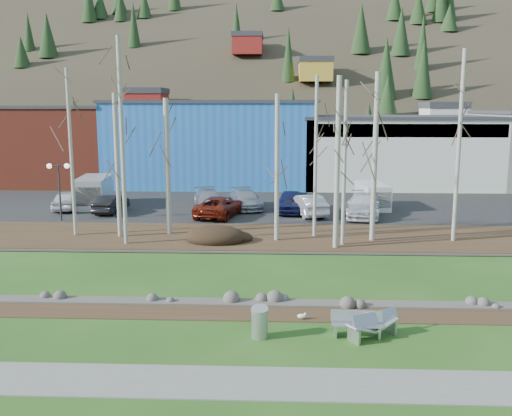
{
  "coord_description": "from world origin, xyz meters",
  "views": [
    {
      "loc": [
        0.6,
        -18.52,
        7.77
      ],
      "look_at": [
        -0.62,
        10.81,
        2.5
      ],
      "focal_mm": 40.0,
      "sensor_mm": 36.0,
      "label": 1
    }
  ],
  "objects_px": {
    "car_6": "(300,201)",
    "van_grey": "(93,192)",
    "bench_intact": "(357,324)",
    "seagull": "(302,316)",
    "car_8": "(208,199)",
    "car_4": "(290,202)",
    "car_1": "(111,204)",
    "car_2": "(219,206)",
    "car_0": "(67,200)",
    "litter_bin": "(260,324)",
    "car_3": "(246,199)",
    "car_7": "(363,205)",
    "bench_damaged": "(373,325)",
    "car_5": "(307,205)",
    "van_white": "(373,196)",
    "street_lamp": "(59,176)"
  },
  "relations": [
    {
      "from": "car_1",
      "to": "van_white",
      "type": "bearing_deg",
      "value": -166.96
    },
    {
      "from": "litter_bin",
      "to": "bench_damaged",
      "type": "bearing_deg",
      "value": 2.75
    },
    {
      "from": "car_1",
      "to": "street_lamp",
      "type": "bearing_deg",
      "value": 55.71
    },
    {
      "from": "car_6",
      "to": "van_grey",
      "type": "bearing_deg",
      "value": 3.04
    },
    {
      "from": "car_2",
      "to": "van_grey",
      "type": "bearing_deg",
      "value": -6.41
    },
    {
      "from": "car_1",
      "to": "car_3",
      "type": "relative_size",
      "value": 0.84
    },
    {
      "from": "street_lamp",
      "to": "car_5",
      "type": "height_order",
      "value": "street_lamp"
    },
    {
      "from": "street_lamp",
      "to": "car_6",
      "type": "bearing_deg",
      "value": 8.15
    },
    {
      "from": "car_3",
      "to": "car_2",
      "type": "bearing_deg",
      "value": -132.7
    },
    {
      "from": "car_2",
      "to": "car_6",
      "type": "distance_m",
      "value": 6.32
    },
    {
      "from": "car_8",
      "to": "van_grey",
      "type": "height_order",
      "value": "van_grey"
    },
    {
      "from": "bench_damaged",
      "to": "seagull",
      "type": "relative_size",
      "value": 5.09
    },
    {
      "from": "car_2",
      "to": "van_grey",
      "type": "relative_size",
      "value": 0.96
    },
    {
      "from": "seagull",
      "to": "car_2",
      "type": "relative_size",
      "value": 0.07
    },
    {
      "from": "car_7",
      "to": "car_1",
      "type": "bearing_deg",
      "value": -172.89
    },
    {
      "from": "bench_damaged",
      "to": "van_white",
      "type": "bearing_deg",
      "value": 48.45
    },
    {
      "from": "bench_intact",
      "to": "car_0",
      "type": "bearing_deg",
      "value": 133.0
    },
    {
      "from": "car_2",
      "to": "van_grey",
      "type": "xyz_separation_m",
      "value": [
        -10.07,
        3.57,
        0.41
      ]
    },
    {
      "from": "car_2",
      "to": "car_7",
      "type": "relative_size",
      "value": 0.95
    },
    {
      "from": "car_7",
      "to": "bench_damaged",
      "type": "bearing_deg",
      "value": -87.72
    },
    {
      "from": "car_6",
      "to": "van_white",
      "type": "bearing_deg",
      "value": -162.22
    },
    {
      "from": "car_3",
      "to": "van_white",
      "type": "bearing_deg",
      "value": -12.21
    },
    {
      "from": "street_lamp",
      "to": "car_2",
      "type": "xyz_separation_m",
      "value": [
        10.52,
        1.9,
        -2.33
      ]
    },
    {
      "from": "car_7",
      "to": "street_lamp",
      "type": "bearing_deg",
      "value": -164.18
    },
    {
      "from": "car_5",
      "to": "car_6",
      "type": "bearing_deg",
      "value": -96.83
    },
    {
      "from": "car_3",
      "to": "seagull",
      "type": "bearing_deg",
      "value": -96.73
    },
    {
      "from": "bench_intact",
      "to": "seagull",
      "type": "height_order",
      "value": "bench_intact"
    },
    {
      "from": "bench_damaged",
      "to": "car_1",
      "type": "relative_size",
      "value": 0.49
    },
    {
      "from": "car_3",
      "to": "car_5",
      "type": "bearing_deg",
      "value": -44.77
    },
    {
      "from": "car_4",
      "to": "van_grey",
      "type": "bearing_deg",
      "value": 179.3
    },
    {
      "from": "car_2",
      "to": "car_4",
      "type": "height_order",
      "value": "car_4"
    },
    {
      "from": "car_4",
      "to": "car_1",
      "type": "bearing_deg",
      "value": -171.05
    },
    {
      "from": "bench_intact",
      "to": "car_0",
      "type": "relative_size",
      "value": 0.42
    },
    {
      "from": "car_5",
      "to": "car_7",
      "type": "distance_m",
      "value": 3.9
    },
    {
      "from": "seagull",
      "to": "car_8",
      "type": "distance_m",
      "value": 23.1
    },
    {
      "from": "litter_bin",
      "to": "car_3",
      "type": "xyz_separation_m",
      "value": [
        -1.9,
        23.91,
        0.34
      ]
    },
    {
      "from": "street_lamp",
      "to": "car_6",
      "type": "relative_size",
      "value": 0.79
    },
    {
      "from": "litter_bin",
      "to": "car_4",
      "type": "height_order",
      "value": "car_4"
    },
    {
      "from": "seagull",
      "to": "car_1",
      "type": "xyz_separation_m",
      "value": [
        -13.05,
        20.18,
        0.65
      ]
    },
    {
      "from": "seagull",
      "to": "street_lamp",
      "type": "xyz_separation_m",
      "value": [
        -15.56,
        17.15,
        3.03
      ]
    },
    {
      "from": "car_4",
      "to": "car_6",
      "type": "xyz_separation_m",
      "value": [
        0.76,
        0.79,
        -0.1
      ]
    },
    {
      "from": "litter_bin",
      "to": "van_grey",
      "type": "bearing_deg",
      "value": 119.29
    },
    {
      "from": "bench_intact",
      "to": "car_1",
      "type": "bearing_deg",
      "value": 128.37
    },
    {
      "from": "car_0",
      "to": "car_2",
      "type": "height_order",
      "value": "car_0"
    },
    {
      "from": "car_1",
      "to": "van_grey",
      "type": "distance_m",
      "value": 3.22
    },
    {
      "from": "street_lamp",
      "to": "car_4",
      "type": "distance_m",
      "value": 16.11
    },
    {
      "from": "car_2",
      "to": "van_white",
      "type": "height_order",
      "value": "van_white"
    },
    {
      "from": "van_white",
      "to": "van_grey",
      "type": "relative_size",
      "value": 0.82
    },
    {
      "from": "car_5",
      "to": "car_6",
      "type": "xyz_separation_m",
      "value": [
        -0.4,
        1.96,
        -0.06
      ]
    },
    {
      "from": "car_3",
      "to": "van_white",
      "type": "relative_size",
      "value": 1.08
    }
  ]
}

